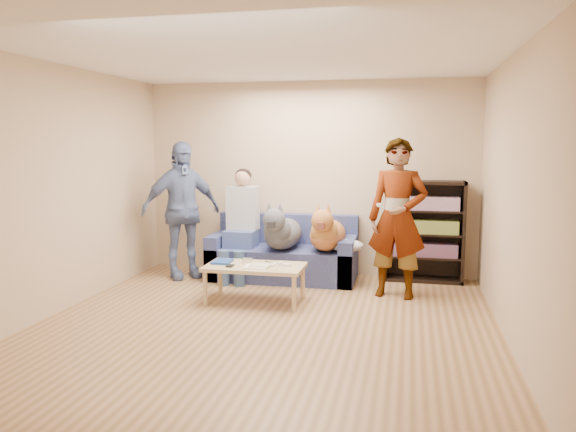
% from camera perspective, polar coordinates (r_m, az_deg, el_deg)
% --- Properties ---
extents(ground, '(5.00, 5.00, 0.00)m').
position_cam_1_polar(ground, '(5.49, -2.71, -11.51)').
color(ground, olive).
rests_on(ground, ground).
extents(ceiling, '(5.00, 5.00, 0.00)m').
position_cam_1_polar(ceiling, '(5.25, -2.89, 16.38)').
color(ceiling, white).
rests_on(ceiling, ground).
extents(wall_back, '(4.50, 0.00, 4.50)m').
position_cam_1_polar(wall_back, '(7.65, 2.07, 3.85)').
color(wall_back, tan).
rests_on(wall_back, ground).
extents(wall_front, '(4.50, 0.00, 4.50)m').
position_cam_1_polar(wall_front, '(2.89, -15.74, -2.54)').
color(wall_front, tan).
rests_on(wall_front, ground).
extents(wall_left, '(0.00, 5.00, 5.00)m').
position_cam_1_polar(wall_left, '(6.19, -23.37, 2.37)').
color(wall_left, tan).
rests_on(wall_left, ground).
extents(wall_right, '(0.00, 5.00, 5.00)m').
position_cam_1_polar(wall_right, '(5.12, 22.34, 1.46)').
color(wall_right, tan).
rests_on(wall_right, ground).
extents(blanket, '(0.44, 0.37, 0.15)m').
position_cam_1_polar(blanket, '(7.06, 5.93, -3.00)').
color(blanket, silver).
rests_on(blanket, sofa).
extents(person_standing_right, '(0.73, 0.54, 1.84)m').
position_cam_1_polar(person_standing_right, '(6.56, 11.06, -0.24)').
color(person_standing_right, gray).
rests_on(person_standing_right, ground).
extents(person_standing_left, '(1.08, 1.03, 1.80)m').
position_cam_1_polar(person_standing_left, '(7.51, -10.79, 0.59)').
color(person_standing_left, '#6880A6').
rests_on(person_standing_left, ground).
extents(held_controller, '(0.06, 0.13, 0.03)m').
position_cam_1_polar(held_controller, '(6.35, 9.26, 1.11)').
color(held_controller, silver).
rests_on(held_controller, person_standing_right).
extents(notebook_blue, '(0.20, 0.26, 0.03)m').
position_cam_1_polar(notebook_blue, '(6.48, -6.69, -4.62)').
color(notebook_blue, navy).
rests_on(notebook_blue, coffee_table).
extents(papers, '(0.26, 0.20, 0.02)m').
position_cam_1_polar(papers, '(6.21, -3.19, -5.16)').
color(papers, white).
rests_on(papers, coffee_table).
extents(magazine, '(0.22, 0.17, 0.01)m').
position_cam_1_polar(magazine, '(6.22, -2.88, -5.01)').
color(magazine, beige).
rests_on(magazine, coffee_table).
extents(camera_silver, '(0.11, 0.06, 0.05)m').
position_cam_1_polar(camera_silver, '(6.46, -4.13, -4.51)').
color(camera_silver, silver).
rests_on(camera_silver, coffee_table).
extents(controller_a, '(0.04, 0.13, 0.03)m').
position_cam_1_polar(controller_a, '(6.34, -0.70, -4.81)').
color(controller_a, silver).
rests_on(controller_a, coffee_table).
extents(controller_b, '(0.09, 0.06, 0.03)m').
position_cam_1_polar(controller_b, '(6.25, -0.15, -5.00)').
color(controller_b, white).
rests_on(controller_b, coffee_table).
extents(headphone_cup_a, '(0.07, 0.07, 0.02)m').
position_cam_1_polar(headphone_cup_a, '(6.25, -1.66, -5.05)').
color(headphone_cup_a, silver).
rests_on(headphone_cup_a, coffee_table).
extents(headphone_cup_b, '(0.07, 0.07, 0.02)m').
position_cam_1_polar(headphone_cup_b, '(6.32, -1.49, -4.90)').
color(headphone_cup_b, white).
rests_on(headphone_cup_b, coffee_table).
extents(pen_orange, '(0.13, 0.06, 0.01)m').
position_cam_1_polar(pen_orange, '(6.17, -3.97, -5.28)').
color(pen_orange, '#C06A1B').
rests_on(pen_orange, coffee_table).
extents(pen_black, '(0.13, 0.08, 0.01)m').
position_cam_1_polar(pen_black, '(6.46, -1.93, -4.69)').
color(pen_black, black).
rests_on(pen_black, coffee_table).
extents(wallet, '(0.07, 0.12, 0.02)m').
position_cam_1_polar(wallet, '(6.28, -5.89, -5.05)').
color(wallet, black).
rests_on(wallet, coffee_table).
extents(sofa, '(1.90, 0.85, 0.82)m').
position_cam_1_polar(sofa, '(7.44, -0.42, -4.17)').
color(sofa, '#515B93').
rests_on(sofa, ground).
extents(person_seated, '(0.40, 0.73, 1.47)m').
position_cam_1_polar(person_seated, '(7.38, -4.82, -0.42)').
color(person_seated, '#455099').
rests_on(person_seated, sofa).
extents(dog_gray, '(0.45, 1.27, 0.65)m').
position_cam_1_polar(dog_gray, '(7.14, -0.67, -1.60)').
color(dog_gray, '#4C4D56').
rests_on(dog_gray, sofa).
extents(dog_tan, '(0.44, 1.18, 0.64)m').
position_cam_1_polar(dog_tan, '(7.08, 3.96, -1.72)').
color(dog_tan, '#BF5D3A').
rests_on(dog_tan, sofa).
extents(coffee_table, '(1.10, 0.60, 0.42)m').
position_cam_1_polar(coffee_table, '(6.33, -3.38, -5.42)').
color(coffee_table, tan).
rests_on(coffee_table, ground).
extents(bookshelf, '(1.00, 0.34, 1.30)m').
position_cam_1_polar(bookshelf, '(7.43, 13.66, -1.28)').
color(bookshelf, black).
rests_on(bookshelf, ground).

